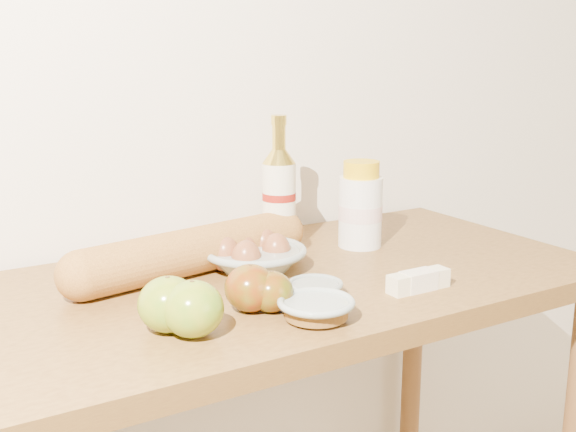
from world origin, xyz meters
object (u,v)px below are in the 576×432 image
object	(u,v)px
bourbon_bottle	(279,197)
cream_bottle	(361,207)
baguette	(192,251)
egg_bowl	(254,255)
table	(280,340)

from	to	relation	value
bourbon_bottle	cream_bottle	xyz separation A→B (m)	(0.16, -0.06, -0.03)
cream_bottle	baguette	bearing A→B (deg)	178.17
bourbon_bottle	cream_bottle	distance (m)	0.17
egg_bowl	baguette	world-z (taller)	baguette
table	bourbon_bottle	size ratio (longest dim) A/B	4.33
bourbon_bottle	cream_bottle	bearing A→B (deg)	-35.02
table	baguette	world-z (taller)	baguette
table	egg_bowl	distance (m)	0.16
egg_bowl	baguette	bearing A→B (deg)	160.97
cream_bottle	egg_bowl	distance (m)	0.28
table	baguette	distance (m)	0.23
cream_bottle	egg_bowl	size ratio (longest dim) A/B	0.78
baguette	egg_bowl	bearing A→B (deg)	-28.84
cream_bottle	baguette	distance (m)	0.38
cream_bottle	egg_bowl	bearing A→B (deg)	-174.43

